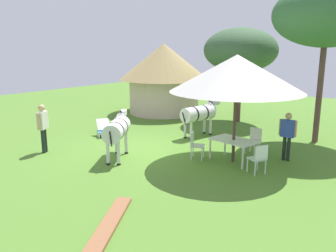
{
  "coord_description": "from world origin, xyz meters",
  "views": [
    {
      "loc": [
        8.4,
        -8.87,
        3.7
      ],
      "look_at": [
        1.18,
        0.35,
        1.0
      ],
      "focal_mm": 37.27,
      "sensor_mm": 36.0,
      "label": 1
    }
  ],
  "objects_px": {
    "thatched_hut": "(164,74)",
    "acacia_tree_right_background": "(241,50)",
    "patio_chair_near_lawn": "(259,157)",
    "guest_beside_umbrella": "(288,132)",
    "zebra_by_umbrella": "(199,114)",
    "shade_umbrella": "(237,73)",
    "patio_chair_near_hut": "(195,144)",
    "acacia_tree_behind_hut": "(327,15)",
    "patio_dining_table": "(234,142)",
    "patio_chair_west_end": "(254,139)",
    "striped_lounge_chair": "(104,130)",
    "zebra_nearest_camera": "(117,129)",
    "standing_watcher": "(43,124)"
  },
  "relations": [
    {
      "from": "thatched_hut",
      "to": "acacia_tree_right_background",
      "type": "distance_m",
      "value": 4.58
    },
    {
      "from": "patio_chair_near_lawn",
      "to": "guest_beside_umbrella",
      "type": "distance_m",
      "value": 1.83
    },
    {
      "from": "patio_chair_near_lawn",
      "to": "zebra_by_umbrella",
      "type": "xyz_separation_m",
      "value": [
        -3.81,
        2.65,
        0.43
      ]
    },
    {
      "from": "shade_umbrella",
      "to": "patio_chair_near_hut",
      "type": "bearing_deg",
      "value": -156.0
    },
    {
      "from": "acacia_tree_behind_hut",
      "to": "patio_dining_table",
      "type": "bearing_deg",
      "value": -108.56
    },
    {
      "from": "patio_chair_near_hut",
      "to": "guest_beside_umbrella",
      "type": "bearing_deg",
      "value": 100.7
    },
    {
      "from": "patio_chair_west_end",
      "to": "patio_chair_near_hut",
      "type": "height_order",
      "value": "same"
    },
    {
      "from": "thatched_hut",
      "to": "striped_lounge_chair",
      "type": "xyz_separation_m",
      "value": [
        1.29,
        -5.64,
        -1.89
      ]
    },
    {
      "from": "shade_umbrella",
      "to": "patio_chair_near_hut",
      "type": "distance_m",
      "value": 2.66
    },
    {
      "from": "patio_dining_table",
      "to": "acacia_tree_behind_hut",
      "type": "distance_m",
      "value": 6.05
    },
    {
      "from": "guest_beside_umbrella",
      "to": "striped_lounge_chair",
      "type": "distance_m",
      "value": 7.35
    },
    {
      "from": "zebra_nearest_camera",
      "to": "acacia_tree_behind_hut",
      "type": "distance_m",
      "value": 8.66
    },
    {
      "from": "zebra_by_umbrella",
      "to": "acacia_tree_right_background",
      "type": "height_order",
      "value": "acacia_tree_right_background"
    },
    {
      "from": "zebra_nearest_camera",
      "to": "guest_beside_umbrella",
      "type": "bearing_deg",
      "value": 2.64
    },
    {
      "from": "thatched_hut",
      "to": "patio_dining_table",
      "type": "bearing_deg",
      "value": -36.59
    },
    {
      "from": "zebra_nearest_camera",
      "to": "acacia_tree_behind_hut",
      "type": "height_order",
      "value": "acacia_tree_behind_hut"
    },
    {
      "from": "patio_chair_west_end",
      "to": "patio_chair_near_hut",
      "type": "xyz_separation_m",
      "value": [
        -1.3,
        -1.77,
        0.0
      ]
    },
    {
      "from": "patio_chair_near_hut",
      "to": "acacia_tree_behind_hut",
      "type": "xyz_separation_m",
      "value": [
        2.56,
        4.7,
        4.27
      ]
    },
    {
      "from": "patio_dining_table",
      "to": "patio_chair_west_end",
      "type": "relative_size",
      "value": 1.78
    },
    {
      "from": "shade_umbrella",
      "to": "striped_lounge_chair",
      "type": "height_order",
      "value": "shade_umbrella"
    },
    {
      "from": "thatched_hut",
      "to": "striped_lounge_chair",
      "type": "bearing_deg",
      "value": -77.12
    },
    {
      "from": "patio_chair_near_hut",
      "to": "striped_lounge_chair",
      "type": "height_order",
      "value": "patio_chair_near_hut"
    },
    {
      "from": "patio_dining_table",
      "to": "zebra_by_umbrella",
      "type": "bearing_deg",
      "value": 142.27
    },
    {
      "from": "standing_watcher",
      "to": "patio_dining_table",
      "type": "bearing_deg",
      "value": 88.22
    },
    {
      "from": "thatched_hut",
      "to": "patio_chair_near_lawn",
      "type": "xyz_separation_m",
      "value": [
        8.25,
        -5.87,
        -1.63
      ]
    },
    {
      "from": "shade_umbrella",
      "to": "acacia_tree_behind_hut",
      "type": "bearing_deg",
      "value": 71.44
    },
    {
      "from": "standing_watcher",
      "to": "zebra_nearest_camera",
      "type": "relative_size",
      "value": 0.87
    },
    {
      "from": "patio_chair_west_end",
      "to": "acacia_tree_behind_hut",
      "type": "distance_m",
      "value": 5.33
    },
    {
      "from": "zebra_by_umbrella",
      "to": "guest_beside_umbrella",
      "type": "bearing_deg",
      "value": -2.7
    },
    {
      "from": "guest_beside_umbrella",
      "to": "standing_watcher",
      "type": "bearing_deg",
      "value": 30.19
    },
    {
      "from": "patio_chair_near_lawn",
      "to": "acacia_tree_right_background",
      "type": "height_order",
      "value": "acacia_tree_right_background"
    },
    {
      "from": "patio_chair_near_hut",
      "to": "standing_watcher",
      "type": "distance_m",
      "value": 5.36
    },
    {
      "from": "patio_chair_near_hut",
      "to": "patio_chair_near_lawn",
      "type": "bearing_deg",
      "value": 64.48
    },
    {
      "from": "zebra_by_umbrella",
      "to": "shade_umbrella",
      "type": "bearing_deg",
      "value": -27.96
    },
    {
      "from": "patio_chair_near_hut",
      "to": "patio_chair_near_lawn",
      "type": "distance_m",
      "value": 2.28
    },
    {
      "from": "patio_chair_west_end",
      "to": "acacia_tree_right_background",
      "type": "distance_m",
      "value": 6.11
    },
    {
      "from": "shade_umbrella",
      "to": "striped_lounge_chair",
      "type": "xyz_separation_m",
      "value": [
        -5.84,
        -0.35,
        -2.61
      ]
    },
    {
      "from": "acacia_tree_right_background",
      "to": "striped_lounge_chair",
      "type": "bearing_deg",
      "value": -116.74
    },
    {
      "from": "shade_umbrella",
      "to": "patio_chair_near_lawn",
      "type": "xyz_separation_m",
      "value": [
        1.12,
        -0.57,
        -2.35
      ]
    },
    {
      "from": "thatched_hut",
      "to": "patio_chair_near_lawn",
      "type": "distance_m",
      "value": 10.26
    },
    {
      "from": "zebra_by_umbrella",
      "to": "acacia_tree_behind_hut",
      "type": "relative_size",
      "value": 0.37
    },
    {
      "from": "thatched_hut",
      "to": "acacia_tree_behind_hut",
      "type": "relative_size",
      "value": 0.83
    },
    {
      "from": "thatched_hut",
      "to": "acacia_tree_right_background",
      "type": "height_order",
      "value": "acacia_tree_right_background"
    },
    {
      "from": "patio_chair_west_end",
      "to": "patio_chair_near_hut",
      "type": "bearing_deg",
      "value": 60.22
    },
    {
      "from": "thatched_hut",
      "to": "zebra_nearest_camera",
      "type": "relative_size",
      "value": 2.51
    },
    {
      "from": "shade_umbrella",
      "to": "acacia_tree_behind_hut",
      "type": "relative_size",
      "value": 0.7
    },
    {
      "from": "thatched_hut",
      "to": "standing_watcher",
      "type": "relative_size",
      "value": 2.87
    },
    {
      "from": "patio_chair_near_lawn",
      "to": "zebra_nearest_camera",
      "type": "xyz_separation_m",
      "value": [
        -4.33,
        -1.52,
        0.48
      ]
    },
    {
      "from": "acacia_tree_right_background",
      "to": "guest_beside_umbrella",
      "type": "bearing_deg",
      "value": -48.07
    },
    {
      "from": "zebra_nearest_camera",
      "to": "patio_chair_near_lawn",
      "type": "bearing_deg",
      "value": -14.08
    }
  ]
}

